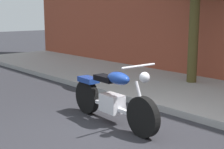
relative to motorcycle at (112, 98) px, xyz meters
The scene contains 3 objects.
ground_plane 0.82m from the motorcycle, 41.33° to the right, with size 60.00×60.00×0.00m, color #28282D.
sidewalk 2.89m from the motorcycle, 79.94° to the left, with size 20.95×3.24×0.14m, color #9F9F9F.
motorcycle is the anchor object (origin of this frame).
Camera 1 is at (3.67, -3.29, 1.99)m, focal length 51.49 mm.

